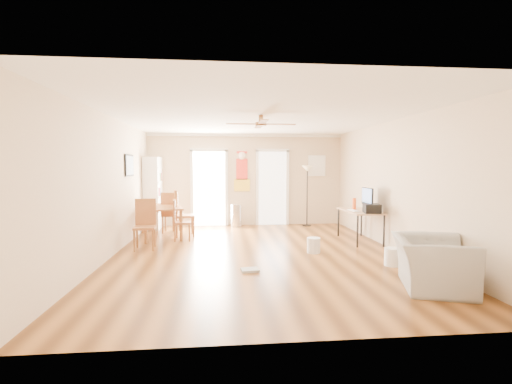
{
  "coord_description": "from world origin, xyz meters",
  "views": [
    {
      "loc": [
        -0.71,
        -6.77,
        1.67
      ],
      "look_at": [
        0.0,
        0.6,
        1.15
      ],
      "focal_mm": 25.29,
      "sensor_mm": 36.0,
      "label": 1
    }
  ],
  "objects": [
    {
      "name": "floor",
      "position": [
        0.0,
        0.0,
        0.0
      ],
      "size": [
        7.0,
        7.0,
        0.0
      ],
      "primitive_type": "plane",
      "color": "brown",
      "rests_on": "ground"
    },
    {
      "name": "ceiling",
      "position": [
        0.0,
        0.0,
        2.6
      ],
      "size": [
        5.5,
        7.0,
        0.0
      ],
      "primitive_type": null,
      "color": "silver",
      "rests_on": "floor"
    },
    {
      "name": "wall_back",
      "position": [
        0.0,
        3.5,
        1.3
      ],
      "size": [
        5.5,
        0.04,
        2.6
      ],
      "primitive_type": null,
      "color": "beige",
      "rests_on": "floor"
    },
    {
      "name": "wall_front",
      "position": [
        0.0,
        -3.5,
        1.3
      ],
      "size": [
        5.5,
        0.04,
        2.6
      ],
      "primitive_type": null,
      "color": "beige",
      "rests_on": "floor"
    },
    {
      "name": "wall_left",
      "position": [
        -2.75,
        0.0,
        1.3
      ],
      "size": [
        0.04,
        7.0,
        2.6
      ],
      "primitive_type": null,
      "color": "beige",
      "rests_on": "floor"
    },
    {
      "name": "wall_right",
      "position": [
        2.75,
        0.0,
        1.3
      ],
      "size": [
        0.04,
        7.0,
        2.6
      ],
      "primitive_type": null,
      "color": "beige",
      "rests_on": "floor"
    },
    {
      "name": "crown_molding",
      "position": [
        0.0,
        0.0,
        2.56
      ],
      "size": [
        5.5,
        7.0,
        0.08
      ],
      "primitive_type": null,
      "color": "white",
      "rests_on": "wall_back"
    },
    {
      "name": "kitchen_doorway",
      "position": [
        -1.05,
        3.48,
        1.05
      ],
      "size": [
        0.9,
        0.1,
        2.1
      ],
      "primitive_type": null,
      "color": "white",
      "rests_on": "wall_back"
    },
    {
      "name": "bathroom_doorway",
      "position": [
        0.75,
        3.48,
        1.05
      ],
      "size": [
        0.8,
        0.1,
        2.1
      ],
      "primitive_type": null,
      "color": "white",
      "rests_on": "wall_back"
    },
    {
      "name": "wall_decal",
      "position": [
        -0.13,
        3.48,
        1.55
      ],
      "size": [
        0.46,
        0.03,
        1.1
      ],
      "primitive_type": "cube",
      "color": "red",
      "rests_on": "wall_back"
    },
    {
      "name": "ac_grille",
      "position": [
        2.05,
        3.47,
        1.7
      ],
      "size": [
        0.5,
        0.04,
        0.6
      ],
      "primitive_type": "cube",
      "color": "white",
      "rests_on": "wall_back"
    },
    {
      "name": "framed_poster",
      "position": [
        -2.73,
        1.4,
        1.7
      ],
      "size": [
        0.04,
        0.66,
        0.48
      ],
      "primitive_type": "cube",
      "color": "black",
      "rests_on": "wall_left"
    },
    {
      "name": "ceiling_fan",
      "position": [
        0.0,
        -0.3,
        2.43
      ],
      "size": [
        1.24,
        1.24,
        0.2
      ],
      "primitive_type": null,
      "color": "#593819",
      "rests_on": "ceiling"
    },
    {
      "name": "bookshelf",
      "position": [
        -2.54,
        3.13,
        0.96
      ],
      "size": [
        0.41,
        0.88,
        1.93
      ],
      "primitive_type": null,
      "rotation": [
        0.0,
        0.0,
        -0.03
      ],
      "color": "white",
      "rests_on": "floor"
    },
    {
      "name": "dining_table",
      "position": [
        -2.15,
        1.91,
        0.37
      ],
      "size": [
        1.22,
        1.64,
        0.74
      ],
      "primitive_type": null,
      "rotation": [
        0.0,
        0.0,
        0.25
      ],
      "color": "#9C5F32",
      "rests_on": "floor"
    },
    {
      "name": "dining_chair_right_a",
      "position": [
        -1.6,
        1.97,
        0.55
      ],
      "size": [
        0.52,
        0.52,
        1.1
      ],
      "primitive_type": null,
      "rotation": [
        0.0,
        0.0,
        1.74
      ],
      "color": "olive",
      "rests_on": "floor"
    },
    {
      "name": "dining_chair_right_b",
      "position": [
        -1.6,
        1.44,
        0.46
      ],
      "size": [
        0.41,
        0.41,
        0.92
      ],
      "primitive_type": null,
      "rotation": [
        0.0,
        0.0,
        1.67
      ],
      "color": "#9A5931",
      "rests_on": "floor"
    },
    {
      "name": "dining_chair_near",
      "position": [
        -2.26,
        0.61,
        0.5
      ],
      "size": [
        0.44,
        0.44,
        1.01
      ],
      "primitive_type": null,
      "rotation": [
        0.0,
        0.0,
        0.07
      ],
      "color": "#A35E34",
      "rests_on": "floor"
    },
    {
      "name": "dining_chair_far",
      "position": [
        -1.99,
        2.49,
        0.51
      ],
      "size": [
        0.45,
        0.45,
        1.02
      ],
      "primitive_type": null,
      "rotation": [
        0.0,
        0.0,
        3.08
      ],
      "color": "#9F5F33",
      "rests_on": "floor"
    },
    {
      "name": "trash_can",
      "position": [
        -0.31,
        3.18,
        0.31
      ],
      "size": [
        0.35,
        0.35,
        0.62
      ],
      "primitive_type": "cylinder",
      "rotation": [
        0.0,
        0.0,
        0.26
      ],
      "color": "silver",
      "rests_on": "floor"
    },
    {
      "name": "torchiere_lamp",
      "position": [
        1.7,
        3.17,
        0.85
      ],
      "size": [
        0.37,
        0.37,
        1.7
      ],
      "primitive_type": null,
      "rotation": [
        0.0,
        0.0,
        0.16
      ],
      "color": "black",
      "rests_on": "floor"
    },
    {
      "name": "computer_desk",
      "position": [
        2.37,
        0.98,
        0.35
      ],
      "size": [
        0.65,
        1.3,
        0.7
      ],
      "primitive_type": null,
      "color": "tan",
      "rests_on": "floor"
    },
    {
      "name": "imac",
      "position": [
        2.47,
        0.8,
        0.95
      ],
      "size": [
        0.2,
        0.56,
        0.52
      ],
      "primitive_type": null,
      "rotation": [
        0.0,
        0.0,
        -0.23
      ],
      "color": "black",
      "rests_on": "computer_desk"
    },
    {
      "name": "keyboard",
      "position": [
        2.2,
        0.91,
        0.7
      ],
      "size": [
        0.15,
        0.4,
        0.01
      ],
      "primitive_type": "cube",
      "rotation": [
        0.0,
        0.0,
        0.05
      ],
      "color": "white",
      "rests_on": "computer_desk"
    },
    {
      "name": "printer",
      "position": [
        2.45,
        0.51,
        0.79
      ],
      "size": [
        0.38,
        0.43,
        0.19
      ],
      "primitive_type": "cube",
      "rotation": [
        0.0,
        0.0,
        -0.19
      ],
      "color": "black",
      "rests_on": "computer_desk"
    },
    {
      "name": "orange_bottle",
      "position": [
        2.3,
        1.13,
        0.83
      ],
      "size": [
        0.1,
        0.1,
        0.26
      ],
      "primitive_type": "cylinder",
      "rotation": [
        0.0,
        0.0,
        -0.11
      ],
      "color": "#F55415",
      "rests_on": "computer_desk"
    },
    {
      "name": "wastebasket_a",
      "position": [
        1.07,
        -0.01,
        0.15
      ],
      "size": [
        0.28,
        0.28,
        0.3
      ],
      "primitive_type": "cylinder",
      "rotation": [
        0.0,
        0.0,
        0.11
      ],
      "color": "silver",
      "rests_on": "floor"
    },
    {
      "name": "wastebasket_b",
      "position": [
        2.16,
        -1.03,
        0.15
      ],
      "size": [
        0.3,
        0.3,
        0.3
      ],
      "primitive_type": "cylinder",
      "rotation": [
        0.0,
        0.0,
        0.18
      ],
      "color": "white",
      "rests_on": "floor"
    },
    {
      "name": "floor_cloth",
      "position": [
        -0.27,
        -1.13,
        0.02
      ],
      "size": [
        0.3,
        0.25,
        0.04
      ],
      "primitive_type": "cube",
      "rotation": [
        0.0,
        0.0,
        0.12
      ],
      "color": "#A5A5A0",
      "rests_on": "floor"
    },
    {
      "name": "armchair",
      "position": [
        2.15,
        -2.18,
        0.35
      ],
      "size": [
        1.23,
        1.32,
        0.7
      ],
      "primitive_type": "imported",
      "rotation": [
        0.0,
        0.0,
        1.25
      ],
      "color": "#979792",
      "rests_on": "floor"
    }
  ]
}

